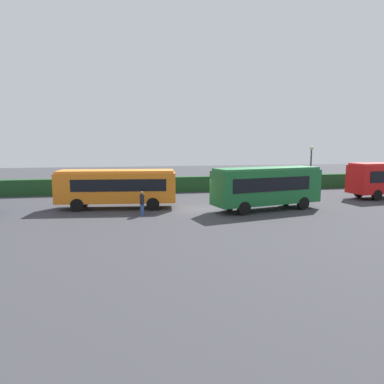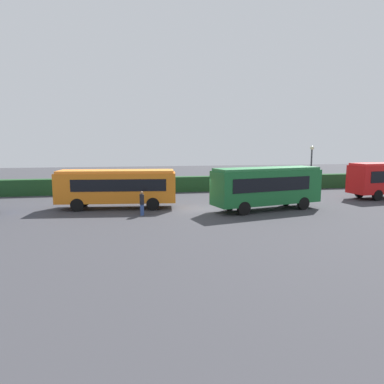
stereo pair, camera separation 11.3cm
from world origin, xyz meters
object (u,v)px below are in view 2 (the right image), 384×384
object	(u,v)px
bus_green	(267,186)
lamppost	(311,165)
bus_orange	(117,186)
person_center	(250,190)
person_left	(142,203)

from	to	relation	value
bus_green	lamppost	bearing A→B (deg)	23.75
bus_orange	person_center	world-z (taller)	bus_orange
bus_orange	person_left	size ratio (longest dim) A/B	5.47
lamppost	person_center	bearing A→B (deg)	-177.49
bus_orange	person_center	size ratio (longest dim) A/B	4.97
lamppost	bus_orange	bearing A→B (deg)	-174.58
bus_green	bus_orange	bearing A→B (deg)	153.03
bus_orange	lamppost	distance (m)	17.79
person_center	lamppost	xyz separation A→B (m)	(6.02, 0.26, 2.10)
person_left	person_center	xyz separation A→B (m)	(9.84, 4.55, 0.10)
lamppost	person_left	bearing A→B (deg)	-163.13
bus_orange	lamppost	size ratio (longest dim) A/B	1.93
bus_orange	person_center	distance (m)	11.74
person_left	lamppost	distance (m)	16.73
person_left	lamppost	xyz separation A→B (m)	(15.87, 4.81, 2.20)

